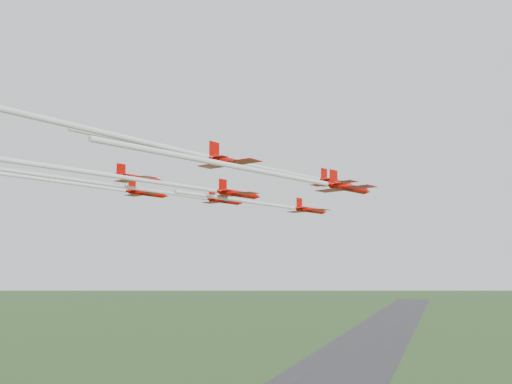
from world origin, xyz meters
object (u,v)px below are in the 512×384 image
(jet_lead, at_px, (285,207))
(jet_row3_left, at_px, (67,183))
(jet_row2_left, at_px, (175,194))
(jet_row4_right, at_px, (188,152))
(jet_row2_right, at_px, (285,172))
(jet_row3_mid, at_px, (165,183))
(jet_row4_left, at_px, (46,165))
(jet_row3_right, at_px, (305,179))

(jet_lead, bearing_deg, jet_row3_left, -121.71)
(jet_row2_left, height_order, jet_row4_right, jet_row4_right)
(jet_lead, xyz_separation_m, jet_row4_right, (-1.02, -43.22, 2.43))
(jet_row2_right, height_order, jet_row3_mid, jet_row2_right)
(jet_row4_right, bearing_deg, jet_row3_mid, 147.83)
(jet_lead, xyz_separation_m, jet_row2_left, (-17.90, -12.48, 1.71))
(jet_row4_right, bearing_deg, jet_row4_left, -172.58)
(jet_row4_left, height_order, jet_row4_right, jet_row4_left)
(jet_row4_left, relative_size, jet_row4_right, 1.38)
(jet_row3_mid, height_order, jet_row4_right, jet_row4_right)
(jet_row2_right, bearing_deg, jet_row2_left, 176.79)
(jet_row3_left, height_order, jet_row3_right, jet_row3_left)
(jet_row3_left, height_order, jet_row4_left, jet_row4_left)
(jet_row2_left, distance_m, jet_row4_right, 35.07)
(jet_row3_right, relative_size, jet_row4_left, 0.76)
(jet_lead, height_order, jet_row4_right, jet_row4_right)
(jet_lead, xyz_separation_m, jet_row3_mid, (-9.96, -32.18, 0.49))
(jet_row3_mid, xyz_separation_m, jet_row4_right, (8.94, -11.04, 1.94))
(jet_row3_mid, relative_size, jet_row4_right, 1.33)
(jet_row2_right, height_order, jet_row4_left, jet_row4_left)
(jet_row2_right, relative_size, jet_row3_right, 1.14)
(jet_row3_mid, distance_m, jet_row3_right, 21.90)
(jet_row3_left, bearing_deg, jet_row2_right, 19.21)
(jet_row2_left, height_order, jet_row3_right, jet_row2_left)
(jet_row4_left, bearing_deg, jet_row3_right, 29.03)
(jet_row3_mid, xyz_separation_m, jet_row3_right, (21.83, -1.62, -0.74))
(jet_lead, bearing_deg, jet_row2_right, -52.87)
(jet_row4_left, bearing_deg, jet_lead, 77.55)
(jet_row3_left, xyz_separation_m, jet_row3_mid, (23.24, -7.95, -2.38))
(jet_lead, height_order, jet_row4_left, jet_row4_left)
(jet_row2_left, xyz_separation_m, jet_row3_right, (29.76, -21.32, -1.97))
(jet_row3_mid, bearing_deg, jet_row2_right, 47.22)
(jet_row4_left, bearing_deg, jet_row3_mid, 41.82)
(jet_row3_mid, bearing_deg, jet_lead, 95.73)
(jet_row2_left, relative_size, jet_row3_right, 1.16)
(jet_row3_mid, relative_size, jet_row4_left, 0.96)
(jet_row4_right, bearing_deg, jet_row3_left, 168.29)
(jet_row2_left, bearing_deg, jet_row4_right, -40.93)
(jet_row2_right, xyz_separation_m, jet_row3_left, (-39.81, 0.47, 0.36))
(jet_row4_right, bearing_deg, jet_row2_right, 86.46)
(jet_lead, height_order, jet_row2_left, jet_row2_left)
(jet_row3_right, relative_size, jet_row4_right, 1.05)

